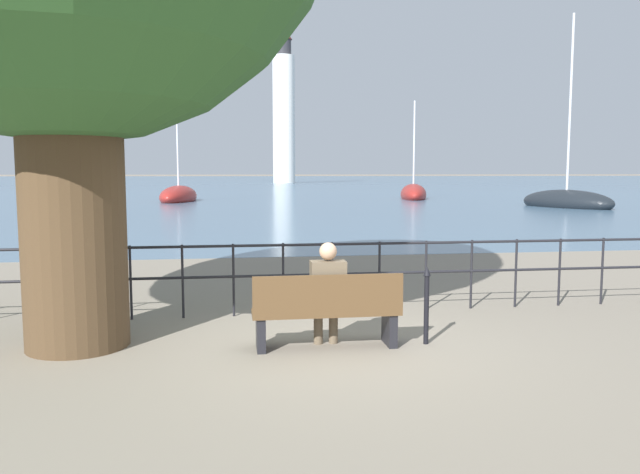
% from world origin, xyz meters
% --- Properties ---
extents(ground_plane, '(1000.00, 1000.00, 0.00)m').
position_xyz_m(ground_plane, '(0.00, 0.00, 0.00)').
color(ground_plane, gray).
extents(harbor_water, '(600.00, 300.00, 0.01)m').
position_xyz_m(harbor_water, '(0.00, 157.92, 0.00)').
color(harbor_water, slate).
rests_on(harbor_water, ground_plane).
extents(park_bench, '(1.75, 0.45, 0.90)m').
position_xyz_m(park_bench, '(0.00, -0.06, 0.43)').
color(park_bench, brown).
rests_on(park_bench, ground_plane).
extents(seated_person_left, '(0.41, 0.35, 1.25)m').
position_xyz_m(seated_person_left, '(0.02, 0.01, 0.69)').
color(seated_person_left, brown).
rests_on(seated_person_left, ground_plane).
extents(promenade_railing, '(13.63, 0.04, 1.05)m').
position_xyz_m(promenade_railing, '(0.00, 1.77, 0.69)').
color(promenade_railing, black).
rests_on(promenade_railing, ground_plane).
extents(closed_umbrella, '(0.09, 0.09, 0.95)m').
position_xyz_m(closed_umbrella, '(1.22, -0.04, 0.53)').
color(closed_umbrella, black).
rests_on(closed_umbrella, ground_plane).
extents(sailboat_0, '(3.73, 7.43, 8.00)m').
position_xyz_m(sailboat_0, '(13.00, 39.80, 0.35)').
color(sailboat_0, maroon).
rests_on(sailboat_0, ground_plane).
extents(sailboat_1, '(4.32, 6.84, 11.54)m').
position_xyz_m(sailboat_1, '(18.49, 27.08, 0.34)').
color(sailboat_1, black).
rests_on(sailboat_1, ground_plane).
extents(sailboat_2, '(3.14, 6.88, 9.78)m').
position_xyz_m(sailboat_2, '(-4.71, 37.95, 0.35)').
color(sailboat_2, maroon).
rests_on(sailboat_2, ground_plane).
extents(harbor_lighthouse, '(4.09, 4.09, 28.50)m').
position_xyz_m(harbor_lighthouse, '(8.97, 109.94, 13.26)').
color(harbor_lighthouse, white).
rests_on(harbor_lighthouse, ground_plane).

